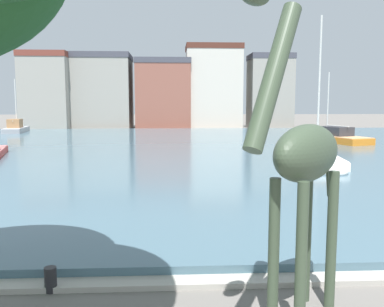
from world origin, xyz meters
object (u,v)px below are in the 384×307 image
Objects in this scene: sailboat_white at (317,159)px; mooring_bollard at (51,280)px; giraffe_statue at (303,160)px; sailboat_grey at (17,129)px; sailboat_orange at (326,138)px.

mooring_bollard is (-10.84, -15.43, -0.28)m from sailboat_white.
giraffe_statue is at bearing -16.61° from mooring_bollard.
sailboat_grey reaches higher than mooring_bollard.
sailboat_grey is 46.44m from mooring_bollard.
sailboat_grey reaches higher than sailboat_orange.
giraffe_statue is at bearing -110.67° from sailboat_white.
sailboat_grey is (-20.72, 44.86, -2.14)m from giraffe_statue.
sailboat_white is at bearing -113.00° from sailboat_orange.
sailboat_white reaches higher than sailboat_grey.
giraffe_statue is 33.10m from sailboat_orange.
giraffe_statue is 0.58× the size of sailboat_white.
sailboat_orange is (5.90, 13.90, 0.04)m from sailboat_white.
sailboat_orange is 35.87m from sailboat_grey.
mooring_bollard is (-16.74, -29.34, -0.33)m from sailboat_orange.
sailboat_white is 18.86m from mooring_bollard.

